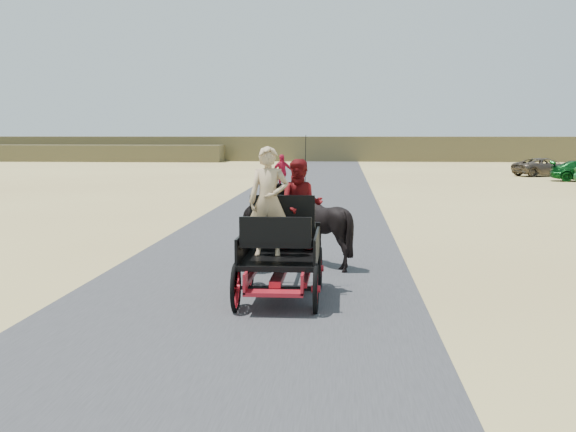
# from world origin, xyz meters

# --- Properties ---
(ground) EXTENTS (140.00, 140.00, 0.00)m
(ground) POSITION_xyz_m (0.00, 0.00, 0.00)
(ground) COLOR tan
(road) EXTENTS (6.00, 140.00, 0.01)m
(road) POSITION_xyz_m (0.00, 0.00, 0.01)
(road) COLOR #38383A
(road) RESTS_ON ground
(ridge_far) EXTENTS (140.00, 6.00, 2.40)m
(ridge_far) POSITION_xyz_m (0.00, 62.00, 1.20)
(ridge_far) COLOR brown
(ridge_far) RESTS_ON ground
(ridge_near) EXTENTS (40.00, 4.00, 1.60)m
(ridge_near) POSITION_xyz_m (-30.00, 58.00, 0.80)
(ridge_near) COLOR brown
(ridge_near) RESTS_ON ground
(carriage) EXTENTS (1.30, 2.40, 0.72)m
(carriage) POSITION_xyz_m (0.65, 0.80, 0.36)
(carriage) COLOR black
(carriage) RESTS_ON ground
(horse_left) EXTENTS (0.91, 2.01, 1.70)m
(horse_left) POSITION_xyz_m (0.10, 3.80, 0.85)
(horse_left) COLOR black
(horse_left) RESTS_ON ground
(horse_right) EXTENTS (1.37, 1.54, 1.70)m
(horse_right) POSITION_xyz_m (1.20, 3.80, 0.85)
(horse_right) COLOR black
(horse_right) RESTS_ON ground
(driver_man) EXTENTS (0.66, 0.43, 1.80)m
(driver_man) POSITION_xyz_m (0.45, 0.85, 1.62)
(driver_man) COLOR tan
(driver_man) RESTS_ON carriage
(passenger_woman) EXTENTS (0.77, 0.60, 1.58)m
(passenger_woman) POSITION_xyz_m (0.95, 1.40, 1.51)
(passenger_woman) COLOR #660C0F
(passenger_woman) RESTS_ON carriage
(pedestrian) EXTENTS (1.09, 0.75, 1.73)m
(pedestrian) POSITION_xyz_m (-1.29, 23.66, 0.86)
(pedestrian) COLOR red
(pedestrian) RESTS_ON ground
(car_d) EXTENTS (4.55, 3.17, 1.15)m
(car_d) POSITION_xyz_m (14.52, 36.39, 0.58)
(car_d) COLOR brown
(car_d) RESTS_ON ground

